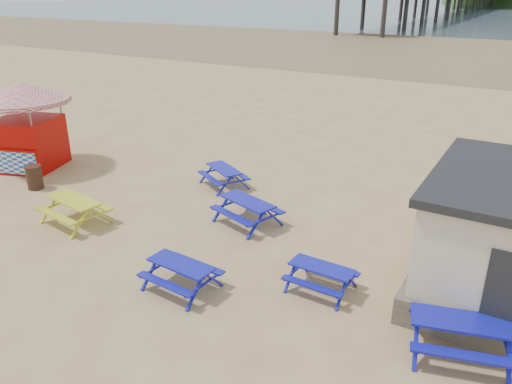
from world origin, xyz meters
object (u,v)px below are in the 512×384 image
Objects in this scene: litter_bin at (34,177)px; picnic_table_blue_a at (247,212)px; ice_cream_kiosk at (24,115)px; picnic_table_yellow at (75,211)px; picnic_table_blue_b at (224,177)px.

picnic_table_blue_a is at bearing 10.14° from litter_bin.
ice_cream_kiosk is 3.30m from litter_bin.
picnic_table_blue_a is at bearing 38.25° from picnic_table_yellow.
ice_cream_kiosk is (-8.40, -2.34, 1.91)m from picnic_table_blue_b.
litter_bin is at bearing -53.75° from ice_cream_kiosk.
picnic_table_yellow reaches higher than picnic_table_blue_b.
ice_cream_kiosk reaches higher than picnic_table_blue_b.
picnic_table_yellow is at bearing -84.88° from picnic_table_blue_b.
ice_cream_kiosk is (-10.91, 0.02, 1.87)m from picnic_table_blue_a.
ice_cream_kiosk is at bearing 145.50° from litter_bin.
ice_cream_kiosk is at bearing 162.89° from picnic_table_yellow.
picnic_table_blue_b is at bearing 32.49° from litter_bin.
picnic_table_yellow is at bearing -132.59° from picnic_table_blue_a.
ice_cream_kiosk is (-6.02, 2.85, 1.86)m from picnic_table_yellow.
picnic_table_yellow reaches higher than picnic_table_blue_a.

